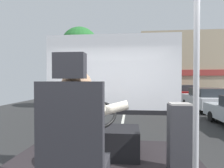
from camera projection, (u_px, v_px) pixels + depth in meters
The scene contains 12 objects.
ground at pixel (125, 113), 10.58m from camera, with size 18.00×44.00×0.06m.
driver_seat at pixel (75, 153), 1.41m from camera, with size 0.48×0.48×1.29m.
bus_driver at pixel (79, 127), 1.51m from camera, with size 0.83×0.58×0.75m.
steering_console at pixel (101, 140), 2.68m from camera, with size 1.10×1.00×0.83m.
handrail_pole at pixel (196, 73), 1.40m from camera, with size 0.04×0.04×2.30m.
fare_box at pixel (180, 138), 2.19m from camera, with size 0.26×0.22×0.83m.
windshield_panel at pixel (112, 83), 3.40m from camera, with size 2.50×0.08×1.48m.
street_tree at pixel (80, 47), 11.97m from camera, with size 2.43×2.43×5.29m.
shop_building at pixel (183, 66), 20.93m from camera, with size 9.73×4.55×6.97m.
parked_car_white at pixel (207, 99), 11.31m from camera, with size 1.99×3.92×1.36m.
parked_car_red at pixel (180, 93), 16.48m from camera, with size 1.99×4.09×1.44m.
parked_car_charcoal at pixel (171, 90), 22.02m from camera, with size 1.81×4.33×1.34m.
Camera 1 is at (0.35, -1.76, 1.83)m, focal length 29.55 mm.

